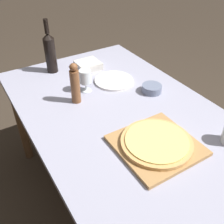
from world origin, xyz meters
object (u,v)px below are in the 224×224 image
(wine_glass, at_px, (85,77))
(pizza, at_px, (157,142))
(pepper_mill, at_px, (75,84))
(small_bowl, at_px, (152,89))
(wine_bottle, at_px, (50,52))

(wine_glass, bearing_deg, pizza, -84.98)
(pepper_mill, height_order, wine_glass, pepper_mill)
(pepper_mill, bearing_deg, pizza, -73.92)
(small_bowl, bearing_deg, wine_glass, 146.74)
(wine_glass, height_order, small_bowl, wine_glass)
(pizza, relative_size, wine_bottle, 0.93)
(pizza, height_order, pepper_mill, pepper_mill)
(pizza, distance_m, small_bowl, 0.46)
(pizza, bearing_deg, wine_bottle, 98.01)
(pizza, xyz_separation_m, wine_glass, (-0.05, 0.59, 0.06))
(wine_bottle, bearing_deg, pepper_mill, -92.56)
(small_bowl, bearing_deg, pepper_mill, 161.74)
(wine_glass, xyz_separation_m, small_bowl, (0.32, -0.21, -0.07))
(small_bowl, bearing_deg, pizza, -125.80)
(pizza, relative_size, pepper_mill, 1.38)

